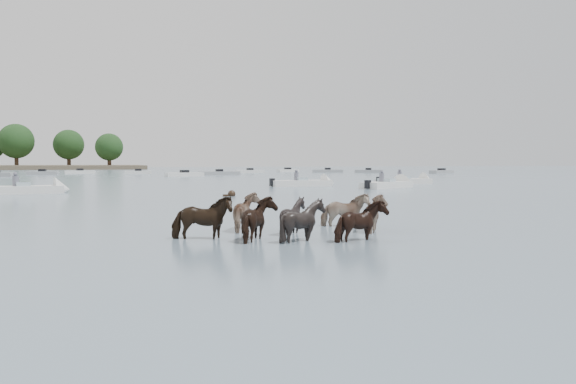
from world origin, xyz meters
name	(u,v)px	position (x,y,z in m)	size (l,w,h in m)	color
ground	(232,241)	(0.00, 0.00, 0.00)	(400.00, 400.00, 0.00)	slate
pony_herd	(296,219)	(1.87, 0.61, 0.42)	(6.39, 4.23, 1.31)	black
swimming_pony	(231,194)	(4.19, 18.24, 0.10)	(0.72, 0.44, 0.44)	black
motorboat_b	(36,190)	(-6.52, 24.96, 0.23)	(5.24, 2.44, 1.92)	silver
motorboat_c	(310,183)	(13.30, 29.62, 0.23)	(5.52, 1.77, 1.92)	silver
motorboat_d	(392,185)	(18.06, 24.79, 0.23)	(5.44, 4.00, 1.92)	silver
motorboat_e	(411,181)	(23.46, 31.17, 0.23)	(5.61, 1.80, 1.92)	silver
distant_flotilla	(112,173)	(-0.39, 76.45, 0.26)	(107.50, 28.09, 0.93)	gray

